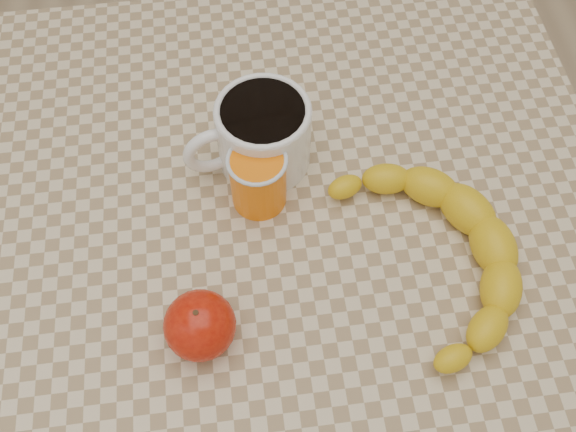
{
  "coord_description": "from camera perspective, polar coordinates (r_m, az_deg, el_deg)",
  "views": [
    {
      "loc": [
        -0.05,
        -0.36,
        1.4
      ],
      "look_at": [
        0.0,
        0.0,
        0.77
      ],
      "focal_mm": 40.0,
      "sensor_mm": 36.0,
      "label": 1
    }
  ],
  "objects": [
    {
      "name": "table",
      "position": [
        0.82,
        0.0,
        -3.74
      ],
      "size": [
        0.8,
        0.8,
        0.75
      ],
      "color": "beige",
      "rests_on": "ground"
    },
    {
      "name": "orange_juice_glass",
      "position": [
        0.73,
        -2.67,
        3.34
      ],
      "size": [
        0.07,
        0.07,
        0.08
      ],
      "color": "orange",
      "rests_on": "table"
    },
    {
      "name": "banana",
      "position": [
        0.72,
        13.0,
        -3.23
      ],
      "size": [
        0.3,
        0.36,
        0.05
      ],
      "primitive_type": null,
      "rotation": [
        0.0,
        0.0,
        0.15
      ],
      "color": "yellow",
      "rests_on": "table"
    },
    {
      "name": "coffee_mug",
      "position": [
        0.75,
        -2.41,
        7.37
      ],
      "size": [
        0.16,
        0.13,
        0.09
      ],
      "color": "white",
      "rests_on": "table"
    },
    {
      "name": "apple",
      "position": [
        0.66,
        -7.84,
        -9.6
      ],
      "size": [
        0.09,
        0.09,
        0.07
      ],
      "color": "#990E05",
      "rests_on": "table"
    },
    {
      "name": "ground",
      "position": [
        1.44,
        0.0,
        -15.62
      ],
      "size": [
        3.0,
        3.0,
        0.0
      ],
      "primitive_type": "plane",
      "color": "tan",
      "rests_on": "ground"
    }
  ]
}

